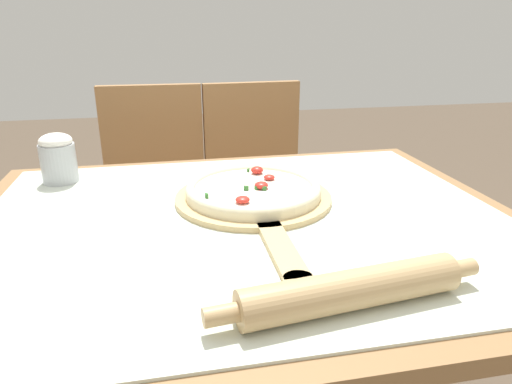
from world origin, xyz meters
TOP-DOWN VIEW (x-y plane):
  - dining_table at (0.00, 0.00)m, footprint 1.13×0.91m
  - towel_cloth at (0.00, 0.00)m, footprint 1.05×0.83m
  - pizza_peel at (0.03, 0.07)m, footprint 0.34×0.55m
  - pizza at (0.03, 0.09)m, footprint 0.30×0.30m
  - rolling_pin at (0.08, -0.33)m, footprint 0.41×0.09m
  - chair_left at (-0.20, 0.83)m, footprint 0.41×0.41m
  - chair_right at (0.19, 0.83)m, footprint 0.42×0.42m
  - flour_cup at (-0.41, 0.31)m, footprint 0.08×0.08m

SIDE VIEW (x-z plane):
  - chair_left at x=-0.20m, z-range 0.07..0.95m
  - chair_right at x=0.19m, z-range 0.07..0.95m
  - dining_table at x=0.00m, z-range 0.25..0.97m
  - towel_cloth at x=0.00m, z-range 0.72..0.73m
  - pizza_peel at x=0.03m, z-range 0.73..0.74m
  - pizza at x=0.03m, z-range 0.74..0.77m
  - rolling_pin at x=0.08m, z-range 0.73..0.78m
  - flour_cup at x=-0.41m, z-range 0.73..0.85m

